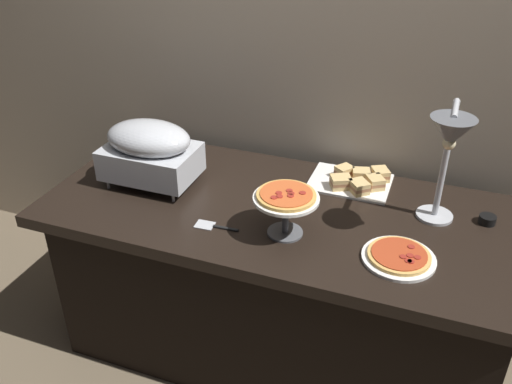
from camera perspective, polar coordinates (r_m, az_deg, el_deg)
name	(u,v)px	position (r m, az deg, el deg)	size (l,w,h in m)	color
ground_plane	(277,345)	(2.67, 2.21, -15.52)	(8.00, 8.00, 0.00)	brown
back_wall	(320,63)	(2.44, 6.61, 13.14)	(4.40, 0.04, 2.40)	tan
buffet_table	(279,281)	(2.41, 2.39, -9.17)	(1.90, 0.84, 0.76)	black
chafing_dish	(150,150)	(2.33, -10.98, 4.27)	(0.38, 0.26, 0.28)	#B7BABF
heat_lamp	(449,143)	(1.95, 19.37, 4.84)	(0.15, 0.31, 0.49)	#B7BABF
pizza_plate_front	(399,257)	(1.97, 14.59, -6.52)	(0.25, 0.25, 0.03)	white
pizza_plate_center	(286,201)	(1.97, 3.13, -0.92)	(0.24, 0.24, 0.18)	#595B60
sandwich_platter	(356,180)	(2.37, 10.33, 1.20)	(0.34, 0.26, 0.06)	white
sauce_cup_near	(487,219)	(2.26, 22.85, -2.62)	(0.06, 0.06, 0.03)	black
serving_spatula	(215,227)	(2.08, -4.29, -3.59)	(0.17, 0.06, 0.01)	#B7BABF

